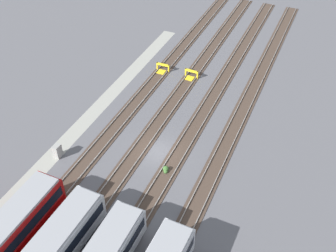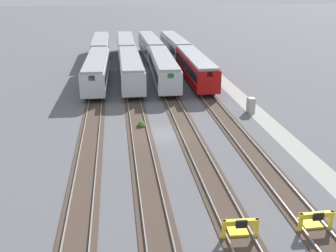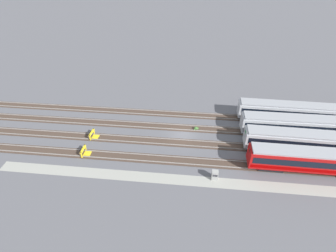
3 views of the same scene
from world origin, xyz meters
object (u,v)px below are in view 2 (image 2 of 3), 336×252
object	(u,v)px
electrical_cabinet	(251,105)
weed_clump	(141,124)
subway_car_front_row_right_inner	(97,70)
bumper_stop_near_inner_track	(239,227)
subway_car_back_row_rightmost	(101,47)
subway_car_front_row_left_inner	(150,46)
subway_car_back_row_leftmost	(163,68)
subway_car_front_row_rightmost	(131,69)
bumper_stop_nearest_track	(314,220)
subway_car_front_row_centre	(174,46)
subway_car_front_row_leftmost	(126,47)
subway_car_back_row_centre	(195,67)

from	to	relation	value
electrical_cabinet	weed_clump	size ratio (longest dim) A/B	1.74
electrical_cabinet	subway_car_front_row_right_inner	bearing A→B (deg)	49.69
bumper_stop_near_inner_track	weed_clump	world-z (taller)	bumper_stop_near_inner_track
weed_clump	subway_car_back_row_rightmost	bearing A→B (deg)	7.49
subway_car_front_row_left_inner	subway_car_front_row_right_inner	xyz separation A→B (m)	(-18.94, 8.80, 0.00)
subway_car_front_row_left_inner	subway_car_back_row_leftmost	xyz separation A→B (m)	(-18.94, -0.01, 0.00)
subway_car_front_row_rightmost	bumper_stop_nearest_track	world-z (taller)	subway_car_front_row_rightmost
subway_car_front_row_centre	bumper_stop_nearest_track	bearing A→B (deg)	-179.97
subway_car_back_row_rightmost	electrical_cabinet	size ratio (longest dim) A/B	11.25
subway_car_front_row_leftmost	bumper_stop_nearest_track	size ratio (longest dim) A/B	9.00
subway_car_front_row_rightmost	subway_car_front_row_left_inner	bearing A→B (deg)	-12.99
subway_car_front_row_rightmost	bumper_stop_near_inner_track	world-z (taller)	subway_car_front_row_rightmost
subway_car_back_row_centre	subway_car_front_row_left_inner	bearing A→B (deg)	13.09
subway_car_front_row_right_inner	electrical_cabinet	distance (m)	21.63
subway_car_front_row_centre	electrical_cabinet	bearing A→B (deg)	-174.19
bumper_stop_near_inner_track	subway_car_back_row_leftmost	bearing A→B (deg)	-0.02
subway_car_back_row_leftmost	subway_car_back_row_centre	distance (m)	4.39
subway_car_back_row_centre	subway_car_back_row_rightmost	bearing A→B (deg)	34.84
subway_car_back_row_leftmost	subway_car_back_row_centre	xyz separation A→B (m)	(0.00, -4.39, 0.00)
subway_car_front_row_leftmost	subway_car_front_row_rightmost	world-z (taller)	same
subway_car_front_row_leftmost	subway_car_back_row_centre	distance (m)	20.91
subway_car_front_row_leftmost	electrical_cabinet	size ratio (longest dim) A/B	11.26
subway_car_front_row_right_inner	weed_clump	xyz separation A→B (m)	(-16.82, -4.68, -1.80)
subway_car_back_row_rightmost	bumper_stop_near_inner_track	size ratio (longest dim) A/B	8.96
subway_car_front_row_leftmost	subway_car_front_row_left_inner	bearing A→B (deg)	-90.34
subway_car_front_row_right_inner	bumper_stop_nearest_track	size ratio (longest dim) A/B	9.02
bumper_stop_nearest_track	electrical_cabinet	world-z (taller)	electrical_cabinet
subway_car_front_row_rightmost	subway_car_front_row_centre	bearing A→B (deg)	-25.09
subway_car_back_row_rightmost	weed_clump	xyz separation A→B (m)	(-35.83, -4.71, -1.80)
subway_car_back_row_centre	electrical_cabinet	bearing A→B (deg)	-166.87
subway_car_front_row_leftmost	subway_car_front_row_right_inner	distance (m)	19.47
subway_car_back_row_rightmost	bumper_stop_nearest_track	world-z (taller)	subway_car_back_row_rightmost
subway_car_back_row_centre	weed_clump	size ratio (longest dim) A/B	19.60
subway_car_back_row_centre	weed_clump	distance (m)	18.94
subway_car_front_row_left_inner	subway_car_back_row_leftmost	distance (m)	18.94
subway_car_front_row_rightmost	subway_car_back_row_centre	distance (m)	8.78
subway_car_front_row_left_inner	subway_car_back_row_centre	size ratio (longest dim) A/B	1.00
subway_car_front_row_left_inner	subway_car_back_row_leftmost	world-z (taller)	same
subway_car_front_row_leftmost	weed_clump	xyz separation A→B (m)	(-35.78, -0.28, -1.80)
weed_clump	subway_car_back_row_leftmost	bearing A→B (deg)	-13.82
subway_car_back_row_leftmost	subway_car_front_row_centre	bearing A→B (deg)	-13.11
subway_car_front_row_leftmost	subway_car_front_row_centre	distance (m)	8.76
subway_car_back_row_rightmost	electrical_cabinet	bearing A→B (deg)	-153.43
bumper_stop_near_inner_track	weed_clump	distance (m)	18.23
bumper_stop_nearest_track	subway_car_front_row_leftmost	bearing A→B (deg)	9.34
electrical_cabinet	subway_car_front_row_rightmost	bearing A→B (deg)	40.74
subway_car_back_row_rightmost	subway_car_front_row_centre	bearing A→B (deg)	-91.70
subway_car_back_row_rightmost	bumper_stop_nearest_track	size ratio (longest dim) A/B	8.99
subway_car_front_row_leftmost	electrical_cabinet	bearing A→B (deg)	-159.87
subway_car_front_row_centre	subway_car_back_row_rightmost	bearing A→B (deg)	88.30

